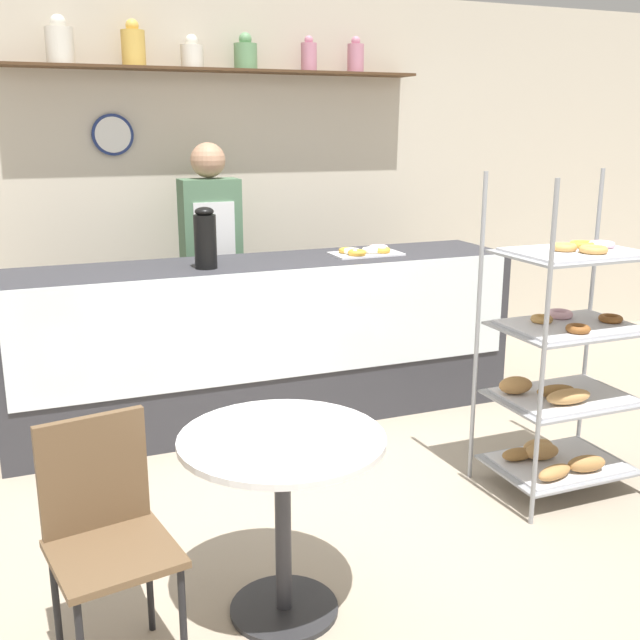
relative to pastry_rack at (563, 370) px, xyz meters
The scene contains 9 objects.
ground_plane 1.23m from the pastry_rack, behind, with size 14.00×14.00×0.00m, color gray.
back_wall 2.78m from the pastry_rack, 113.35° to the left, with size 10.00×0.30×2.70m.
display_counter 1.81m from the pastry_rack, 126.00° to the left, with size 3.10×0.65×1.00m.
pastry_rack is the anchor object (origin of this frame).
person_worker 2.42m from the pastry_rack, 121.02° to the left, with size 0.38×0.23×1.68m.
cafe_table 1.67m from the pastry_rack, 164.74° to the right, with size 0.75×0.75×0.71m.
cafe_chair 2.28m from the pastry_rack, 168.26° to the right, with size 0.44×0.44×0.86m.
coffee_carafe 2.05m from the pastry_rack, 136.62° to the left, with size 0.13×0.13×0.35m.
donut_tray_counter 1.54m from the pastry_rack, 105.32° to the left, with size 0.44×0.25×0.05m.
Camera 1 is at (-1.34, -2.85, 1.78)m, focal length 42.00 mm.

